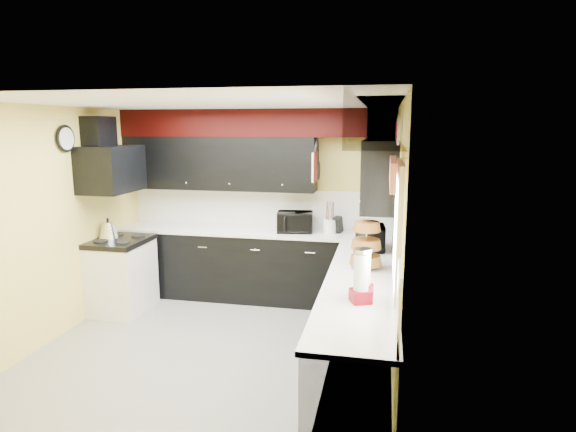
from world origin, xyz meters
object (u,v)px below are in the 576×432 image
object	(u,v)px
kettle	(108,230)
utensil_crock	(330,226)
microwave	(370,238)
toaster_oven	(295,222)
knife_block	(338,225)

from	to	relation	value
kettle	utensil_crock	bearing A→B (deg)	15.25
kettle	microwave	bearing A→B (deg)	0.40
toaster_oven	utensil_crock	distance (m)	0.45
toaster_oven	utensil_crock	size ratio (longest dim) A/B	2.51
toaster_oven	microwave	world-z (taller)	toaster_oven
utensil_crock	kettle	size ratio (longest dim) A/B	0.79
utensil_crock	knife_block	size ratio (longest dim) A/B	0.88
microwave	toaster_oven	bearing A→B (deg)	49.54
utensil_crock	knife_block	distance (m)	0.10
toaster_oven	knife_block	size ratio (longest dim) A/B	2.21
utensil_crock	toaster_oven	bearing A→B (deg)	-178.85
microwave	kettle	size ratio (longest dim) A/B	2.06
microwave	kettle	bearing A→B (deg)	85.25
microwave	utensil_crock	xyz separation A→B (m)	(-0.53, 0.70, -0.04)
utensil_crock	knife_block	bearing A→B (deg)	22.94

